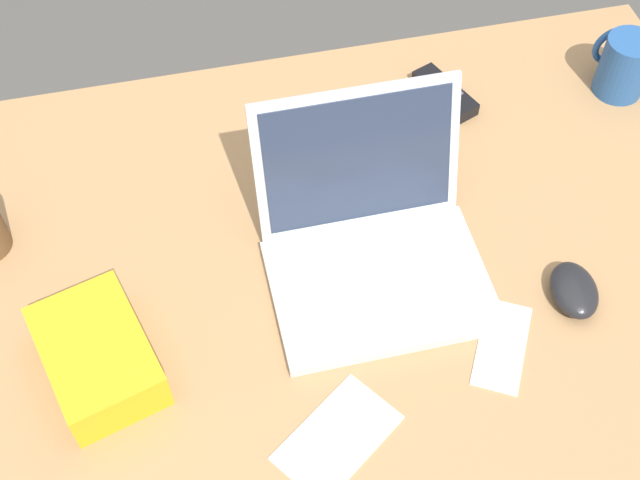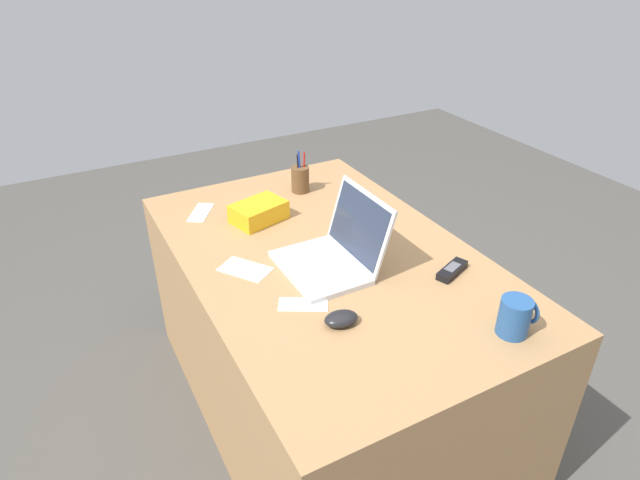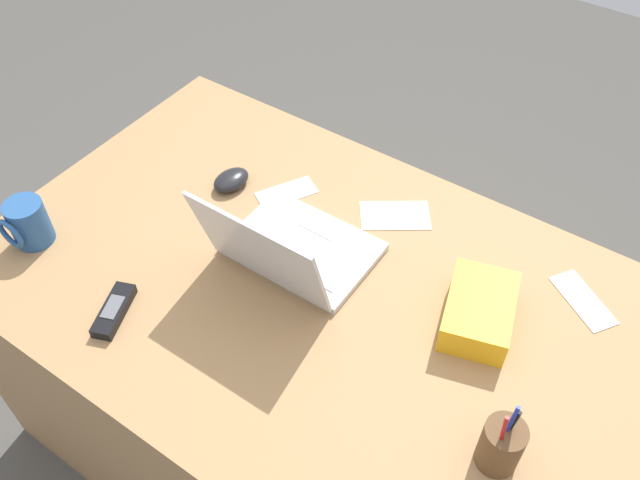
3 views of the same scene
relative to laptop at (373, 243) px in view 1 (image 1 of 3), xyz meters
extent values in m
plane|color=#4C4944|center=(-0.07, 0.02, -0.77)|extent=(6.00, 6.00, 0.00)
cube|color=#A87C4F|center=(-0.07, 0.02, -0.41)|extent=(1.46, 0.93, 0.72)
cube|color=silver|center=(0.00, -0.05, -0.04)|extent=(0.32, 0.23, 0.02)
cube|color=silver|center=(0.00, -0.03, -0.03)|extent=(0.26, 0.11, 0.00)
cube|color=silver|center=(0.00, -0.12, -0.03)|extent=(0.09, 0.05, 0.00)
cube|color=silver|center=(0.00, 0.10, 0.08)|extent=(0.31, 0.07, 0.22)
cube|color=#283347|center=(0.00, 0.09, 0.08)|extent=(0.28, 0.06, 0.20)
ellipsoid|color=black|center=(0.27, -0.13, -0.03)|extent=(0.08, 0.11, 0.04)
cylinder|color=#26518C|center=(0.53, 0.27, 0.01)|extent=(0.09, 0.09, 0.11)
torus|color=#26518C|center=(0.53, 0.32, 0.01)|extent=(0.08, 0.01, 0.08)
cube|color=black|center=(0.22, 0.32, -0.04)|extent=(0.09, 0.14, 0.02)
cube|color=#595B60|center=(0.22, 0.32, -0.02)|extent=(0.05, 0.07, 0.00)
cube|color=#F2AD19|center=(-0.41, -0.09, -0.01)|extent=(0.18, 0.22, 0.07)
cube|color=white|center=(-0.12, -0.26, -0.05)|extent=(0.19, 0.17, 0.00)
cube|color=white|center=(0.14, -0.18, -0.05)|extent=(0.13, 0.16, 0.00)
camera|label=1|loc=(-0.24, -0.70, 0.98)|focal=46.97mm
camera|label=2|loc=(1.30, -0.75, 0.93)|focal=30.42mm
camera|label=3|loc=(-0.60, 0.76, 1.08)|focal=37.68mm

